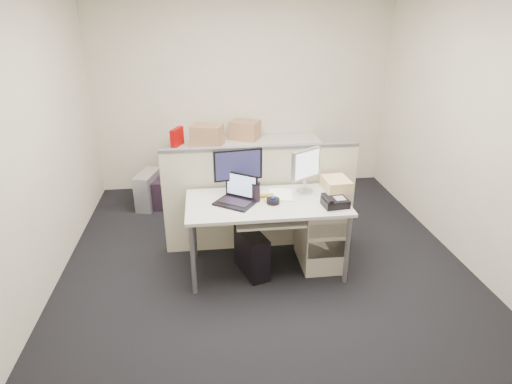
{
  "coord_description": "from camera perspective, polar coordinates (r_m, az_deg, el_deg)",
  "views": [
    {
      "loc": [
        -0.54,
        -3.58,
        2.39
      ],
      "look_at": [
        -0.08,
        0.15,
        0.76
      ],
      "focal_mm": 30.0,
      "sensor_mm": 36.0,
      "label": 1
    }
  ],
  "objects": [
    {
      "name": "floor",
      "position": [
        4.34,
        1.36,
        -10.1
      ],
      "size": [
        4.0,
        4.5,
        0.01
      ],
      "primitive_type": "cube",
      "color": "black",
      "rests_on": "ground"
    },
    {
      "name": "wall_back",
      "position": [
        5.95,
        -1.73,
        13.3
      ],
      "size": [
        4.0,
        0.02,
        2.7
      ],
      "primitive_type": "cube",
      "color": "beige",
      "rests_on": "ground"
    },
    {
      "name": "wall_front",
      "position": [
        1.77,
        12.63,
        -13.14
      ],
      "size": [
        4.0,
        0.02,
        2.7
      ],
      "primitive_type": "cube",
      "color": "beige",
      "rests_on": "ground"
    },
    {
      "name": "wall_left",
      "position": [
        4.0,
        -28.23,
        5.52
      ],
      "size": [
        0.02,
        4.5,
        2.7
      ],
      "primitive_type": "cube",
      "color": "beige",
      "rests_on": "ground"
    },
    {
      "name": "wall_right",
      "position": [
        4.51,
        27.78,
        7.38
      ],
      "size": [
        0.02,
        4.5,
        2.7
      ],
      "primitive_type": "cube",
      "color": "beige",
      "rests_on": "ground"
    },
    {
      "name": "desk",
      "position": [
        4.01,
        1.45,
        -2.1
      ],
      "size": [
        1.5,
        0.75,
        0.73
      ],
      "color": "beige",
      "rests_on": "floor"
    },
    {
      "name": "keyboard_tray",
      "position": [
        3.87,
        1.83,
        -3.83
      ],
      "size": [
        0.62,
        0.32,
        0.02
      ],
      "primitive_type": "cube",
      "color": "beige",
      "rests_on": "desk"
    },
    {
      "name": "drawer_pedestal",
      "position": [
        4.32,
        8.58,
        -5.47
      ],
      "size": [
        0.4,
        0.55,
        0.65
      ],
      "primitive_type": "cube",
      "color": "beige",
      "rests_on": "floor"
    },
    {
      "name": "cubicle_partition",
      "position": [
        4.46,
        0.6,
        -0.98
      ],
      "size": [
        2.0,
        0.06,
        1.1
      ],
      "primitive_type": "cube",
      "color": "beige",
      "rests_on": "floor"
    },
    {
      "name": "back_counter",
      "position": [
        5.9,
        -1.32,
        3.24
      ],
      "size": [
        2.0,
        0.6,
        0.72
      ],
      "primitive_type": "cube",
      "color": "beige",
      "rests_on": "floor"
    },
    {
      "name": "monitor_main",
      "position": [
        4.03,
        -2.4,
        2.62
      ],
      "size": [
        0.48,
        0.24,
        0.46
      ],
      "primitive_type": "cube",
      "rotation": [
        0.0,
        0.0,
        0.14
      ],
      "color": "black",
      "rests_on": "desk"
    },
    {
      "name": "monitor_small",
      "position": [
        4.14,
        6.62,
        2.77
      ],
      "size": [
        0.39,
        0.34,
        0.43
      ],
      "primitive_type": "cube",
      "rotation": [
        0.0,
        0.0,
        0.57
      ],
      "color": "#B7B7BC",
      "rests_on": "desk"
    },
    {
      "name": "laptop",
      "position": [
        3.88,
        -2.86,
        0.12
      ],
      "size": [
        0.43,
        0.41,
        0.26
      ],
      "primitive_type": "cube",
      "rotation": [
        0.0,
        0.0,
        -0.61
      ],
      "color": "black",
      "rests_on": "desk"
    },
    {
      "name": "trackball",
      "position": [
        3.94,
        2.29,
        -1.2
      ],
      "size": [
        0.16,
        0.16,
        0.05
      ],
      "primitive_type": "cylinder",
      "rotation": [
        0.0,
        0.0,
        0.37
      ],
      "color": "black",
      "rests_on": "desk"
    },
    {
      "name": "desk_phone",
      "position": [
        3.94,
        10.52,
        -1.39
      ],
      "size": [
        0.24,
        0.2,
        0.07
      ],
      "primitive_type": "cube",
      "rotation": [
        0.0,
        0.0,
        0.11
      ],
      "color": "black",
      "rests_on": "desk"
    },
    {
      "name": "paper_stack",
      "position": [
        4.11,
        3.28,
        -0.37
      ],
      "size": [
        0.27,
        0.32,
        0.01
      ],
      "primitive_type": "cube",
      "rotation": [
        0.0,
        0.0,
        -0.16
      ],
      "color": "white",
      "rests_on": "desk"
    },
    {
      "name": "sticky_pad",
      "position": [
        3.98,
        1.84,
        -1.14
      ],
      "size": [
        0.1,
        0.1,
        0.01
      ],
      "primitive_type": "cube",
      "rotation": [
        0.0,
        0.0,
        0.22
      ],
      "color": "yellow",
      "rests_on": "desk"
    },
    {
      "name": "travel_mug",
      "position": [
        3.95,
        -0.01,
        -0.09
      ],
      "size": [
        0.09,
        0.09,
        0.17
      ],
      "primitive_type": "cylinder",
      "rotation": [
        0.0,
        0.0,
        -0.12
      ],
      "color": "black",
      "rests_on": "desk"
    },
    {
      "name": "banana",
      "position": [
        4.06,
        1.25,
        -0.41
      ],
      "size": [
        0.18,
        0.07,
        0.04
      ],
      "primitive_type": "ellipsoid",
      "rotation": [
        0.0,
        0.0,
        0.18
      ],
      "color": "gold",
      "rests_on": "desk"
    },
    {
      "name": "cellphone",
      "position": [
        4.14,
        -1.0,
        -0.12
      ],
      "size": [
        0.07,
        0.12,
        0.01
      ],
      "primitive_type": "cube",
      "rotation": [
        0.0,
        0.0,
        -0.13
      ],
      "color": "black",
      "rests_on": "desk"
    },
    {
      "name": "manila_folders",
      "position": [
        4.3,
        10.62,
        1.06
      ],
      "size": [
        0.25,
        0.32,
        0.11
      ],
      "primitive_type": "cube",
      "rotation": [
        0.0,
        0.0,
        0.06
      ],
      "color": "#EEC087",
      "rests_on": "desk"
    },
    {
      "name": "keyboard",
      "position": [
        3.9,
        2.47,
        -3.22
      ],
      "size": [
        0.44,
        0.23,
        0.02
      ],
      "primitive_type": "cube",
      "rotation": [
        0.0,
        0.0,
        -0.2
      ],
      "color": "black",
      "rests_on": "keyboard_tray"
    },
    {
      "name": "pc_tower_desk",
      "position": [
        4.16,
        -0.58,
        -8.11
      ],
      "size": [
        0.31,
        0.49,
        0.43
      ],
      "primitive_type": "cube",
      "rotation": [
        0.0,
        0.0,
        0.31
      ],
      "color": "black",
      "rests_on": "floor"
    },
    {
      "name": "pc_tower_spare_dark",
      "position": [
        5.69,
        -12.57,
        0.0
      ],
      "size": [
        0.19,
        0.41,
        0.37
      ],
      "primitive_type": "cube",
      "rotation": [
        0.0,
        0.0,
        -0.08
      ],
      "color": "black",
      "rests_on": "floor"
    },
    {
      "name": "pc_tower_spare_silver",
      "position": [
        5.69,
        -14.13,
        0.33
      ],
      "size": [
        0.32,
        0.53,
        0.46
      ],
      "primitive_type": "cube",
      "rotation": [
        0.0,
        0.0,
        -0.27
      ],
      "color": "#B7B7BC",
      "rests_on": "floor"
    },
    {
      "name": "cardboard_box_left",
      "position": [
        5.6,
        -6.53,
        7.43
      ],
      "size": [
        0.46,
        0.4,
        0.29
      ],
      "primitive_type": "cube",
      "rotation": [
        0.0,
        0.0,
        -0.32
      ],
      "color": "#AB7F54",
      "rests_on": "back_counter"
    },
    {
      "name": "cardboard_box_right",
      "position": [
        5.86,
        -1.49,
        8.18
      ],
      "size": [
        0.46,
        0.43,
        0.27
      ],
      "primitive_type": "cube",
      "rotation": [
        0.0,
        0.0,
        -0.48
      ],
      "color": "#AB7F54",
      "rests_on": "back_counter"
    },
    {
      "name": "red_binder",
      "position": [
        5.64,
        -10.47,
        7.1
      ],
      "size": [
        0.17,
        0.27,
        0.25
      ],
      "primitive_type": "cube",
      "rotation": [
        0.0,
        0.0,
        -0.41
      ],
      "color": "#A70404",
      "rests_on": "back_counter"
    }
  ]
}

